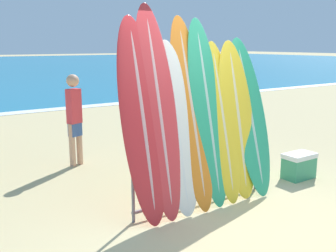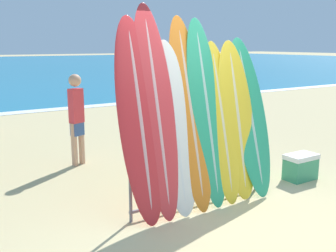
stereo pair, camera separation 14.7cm
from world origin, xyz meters
The scene contains 12 objects.
ground_plane centered at (0.00, 0.00, 0.00)m, with size 160.00×160.00×0.00m, color tan.
surfboard_rack centered at (-0.14, 0.69, 0.49)m, with size 2.09×0.04×0.91m.
surfboard_slot_0 centered at (-1.01, 0.73, 1.23)m, with size 0.55×0.68×2.46m.
surfboard_slot_1 centered at (-0.77, 0.75, 1.31)m, with size 0.51×0.71×2.61m.
surfboard_slot_2 centered at (-0.53, 0.71, 1.09)m, with size 0.56×0.61×2.17m.
surfboard_slot_3 centered at (-0.26, 0.76, 1.24)m, with size 0.50×0.72×2.48m.
surfboard_slot_4 centered at (-0.01, 0.74, 1.23)m, with size 0.51×0.67×2.46m.
surfboard_slot_5 centered at (0.22, 0.71, 1.08)m, with size 0.49×0.62×2.16m.
surfboard_slot_6 centered at (0.49, 0.70, 1.08)m, with size 0.59×0.55×2.17m.
surfboard_slot_7 centered at (0.75, 0.73, 1.11)m, with size 0.58×0.73×2.21m.
person_mid_beach centered at (-0.92, 3.26, 0.88)m, with size 0.27×0.22×1.61m.
cooler_box centered at (1.80, 0.64, 0.21)m, with size 0.52×0.32×0.41m.
Camera 2 is at (-3.12, -3.29, 2.11)m, focal length 42.00 mm.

